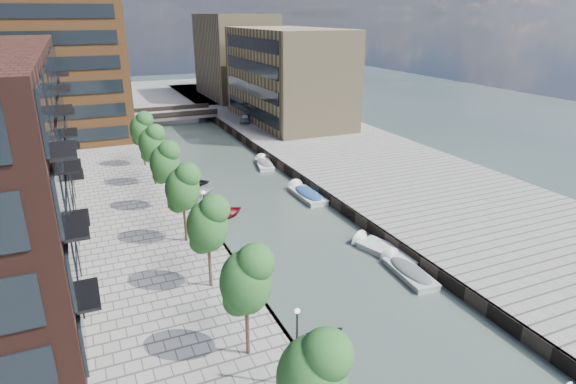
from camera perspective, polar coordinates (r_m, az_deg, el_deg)
water at (r=52.95m, az=-6.41°, el=1.51°), size 300.00×300.00×0.00m
quay_right at (r=59.26m, az=8.49°, el=3.97°), size 20.00×140.00×1.00m
quay_wall_left at (r=51.43m, az=-12.92°, el=1.12°), size 0.25×140.00×1.00m
quay_wall_right at (r=54.80m, az=-0.34°, el=2.84°), size 0.25×140.00×1.00m
far_closure at (r=110.19m, az=-16.15°, el=10.98°), size 80.00×40.00×1.00m
apartment_block at (r=39.37m, az=-30.93°, el=4.22°), size 8.00×38.00×14.00m
tower at (r=73.00m, az=-26.95°, el=17.52°), size 18.00×18.00×30.00m
tan_block_near at (r=76.91m, az=-0.10°, el=13.65°), size 12.00×25.00×14.00m
tan_block_far at (r=101.05m, az=-6.26°, el=15.72°), size 12.00×20.00×16.00m
bridge at (r=82.77m, az=-13.30°, el=8.96°), size 13.00×6.00×1.30m
tree_0 at (r=17.83m, az=2.81°, el=-20.68°), size 2.50×2.50×5.95m
tree_1 at (r=23.11m, az=-5.05°, el=-10.13°), size 2.50×2.50×5.95m
tree_2 at (r=29.13m, az=-9.55°, el=-3.61°), size 2.50×2.50×5.95m
tree_3 at (r=35.51m, az=-12.43°, el=0.64°), size 2.50×2.50×5.95m
tree_4 at (r=42.09m, az=-14.43°, el=3.58°), size 2.50×2.50×5.95m
tree_5 at (r=48.78m, az=-15.89°, el=5.71°), size 2.50×2.50×5.95m
tree_6 at (r=55.55m, az=-17.00°, el=7.33°), size 2.50×2.50×5.95m
lamp_0 at (r=22.19m, az=1.07°, el=-17.09°), size 0.24×0.24×4.12m
lamp_1 at (r=35.48m, az=-9.83°, el=-2.30°), size 0.24×0.24×4.12m
lamp_2 at (r=50.37m, az=-14.41°, el=4.19°), size 0.24×0.24×4.12m
sloop_1 at (r=27.41m, az=3.24°, el=-18.03°), size 5.08×4.25×0.90m
sloop_2 at (r=43.28m, az=-7.94°, el=-2.97°), size 5.52×4.67×0.97m
sloop_3 at (r=48.50m, az=-11.04°, el=-0.55°), size 5.58×4.76×0.98m
sloop_4 at (r=51.83m, az=-11.77°, el=0.77°), size 5.16×4.19×0.94m
motorboat_1 at (r=34.95m, az=13.85°, el=-9.02°), size 2.11×5.15×1.68m
motorboat_2 at (r=37.50m, az=11.03°, el=-6.82°), size 3.47×5.83×1.84m
motorboat_3 at (r=47.65m, az=2.10°, el=-0.26°), size 2.01×5.66×1.88m
motorboat_4 at (r=57.60m, az=-2.87°, el=3.38°), size 2.64×5.07×1.61m
car at (r=76.64m, az=-5.10°, el=8.73°), size 2.92×4.08×1.29m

